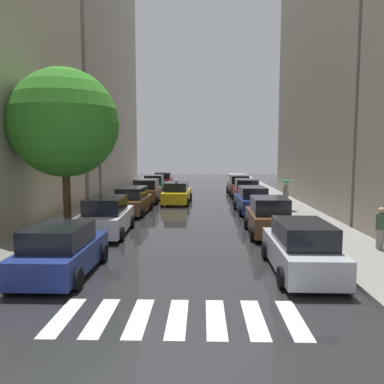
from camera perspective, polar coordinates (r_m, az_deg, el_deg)
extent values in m
cube|color=#242427|center=(31.41, 0.46, -1.16)|extent=(28.00, 72.00, 0.04)
cube|color=gray|center=(32.18, -11.19, -0.93)|extent=(3.00, 72.00, 0.15)
cube|color=gray|center=(31.95, 12.20, -1.00)|extent=(3.00, 72.00, 0.15)
cube|color=silver|center=(10.00, -18.57, -17.17)|extent=(0.45, 2.20, 0.01)
cube|color=silver|center=(9.74, -13.34, -17.65)|extent=(0.45, 2.20, 0.01)
cube|color=silver|center=(9.56, -7.85, -18.01)|extent=(0.45, 2.20, 0.01)
cube|color=silver|center=(9.46, -2.18, -18.22)|extent=(0.45, 2.20, 0.01)
cube|color=silver|center=(9.45, 3.56, -18.26)|extent=(0.45, 2.20, 0.01)
cube|color=silver|center=(9.53, 9.26, -18.12)|extent=(0.45, 2.20, 0.01)
cube|color=silver|center=(9.68, 14.81, -17.84)|extent=(0.45, 2.20, 0.01)
cube|color=#9E9384|center=(42.13, -15.16, 17.29)|extent=(6.00, 21.82, 24.59)
cube|color=#9E9384|center=(31.27, 22.17, 18.67)|extent=(6.00, 18.84, 21.96)
cube|color=navy|center=(13.02, -18.75, -9.07)|extent=(1.90, 4.29, 0.79)
cube|color=black|center=(12.66, -19.20, -6.15)|extent=(1.67, 2.36, 0.65)
cylinder|color=black|center=(14.69, -20.23, -8.44)|extent=(0.22, 0.64, 0.64)
cylinder|color=black|center=(14.10, -13.06, -8.82)|extent=(0.22, 0.64, 0.64)
cylinder|color=black|center=(12.22, -25.29, -11.56)|extent=(0.22, 0.64, 0.64)
cylinder|color=black|center=(11.51, -16.75, -12.32)|extent=(0.22, 0.64, 0.64)
cube|color=silver|center=(18.67, -12.50, -4.23)|extent=(2.00, 4.65, 0.88)
cube|color=black|center=(18.33, -12.71, -1.88)|extent=(1.71, 2.57, 0.72)
cylinder|color=black|center=(20.39, -14.13, -4.27)|extent=(0.24, 0.65, 0.64)
cylinder|color=black|center=(20.03, -8.95, -4.34)|extent=(0.24, 0.65, 0.64)
cylinder|color=black|center=(17.52, -16.52, -6.01)|extent=(0.24, 0.65, 0.64)
cylinder|color=black|center=(17.09, -10.49, -6.16)|extent=(0.24, 0.65, 0.64)
cube|color=brown|center=(24.59, -8.76, -1.78)|extent=(1.94, 4.85, 0.83)
cube|color=black|center=(24.27, -8.91, -0.08)|extent=(1.65, 2.69, 0.68)
cylinder|color=black|center=(26.36, -9.88, -1.88)|extent=(0.24, 0.65, 0.64)
cylinder|color=black|center=(26.00, -6.10, -1.93)|extent=(0.24, 0.65, 0.64)
cylinder|color=black|center=(23.33, -11.70, -2.93)|extent=(0.24, 0.65, 0.64)
cylinder|color=black|center=(22.92, -7.44, -3.01)|extent=(0.24, 0.65, 0.64)
cube|color=brown|center=(30.11, -6.71, -0.29)|extent=(1.93, 4.17, 0.88)
cube|color=black|center=(29.83, -6.79, 1.19)|extent=(1.68, 2.30, 0.72)
cylinder|color=black|center=(31.64, -7.98, -0.54)|extent=(0.23, 0.64, 0.64)
cylinder|color=black|center=(31.35, -4.62, -0.56)|extent=(0.23, 0.64, 0.64)
cylinder|color=black|center=(28.97, -8.95, -1.16)|extent=(0.23, 0.64, 0.64)
cylinder|color=black|center=(28.66, -5.29, -1.19)|extent=(0.23, 0.64, 0.64)
cube|color=#0C4C2D|center=(36.45, -5.59, 0.79)|extent=(1.79, 4.21, 0.85)
cube|color=black|center=(36.18, -5.65, 1.97)|extent=(1.57, 2.32, 0.69)
cylinder|color=black|center=(37.96, -6.67, 0.56)|extent=(0.22, 0.64, 0.64)
cylinder|color=black|center=(37.75, -4.00, 0.55)|extent=(0.22, 0.64, 0.64)
cylinder|color=black|center=(35.22, -7.29, 0.13)|extent=(0.22, 0.64, 0.64)
cylinder|color=black|center=(35.00, -4.42, 0.12)|extent=(0.22, 0.64, 0.64)
cube|color=maroon|center=(42.88, -4.33, 1.54)|extent=(2.03, 4.76, 0.79)
cube|color=black|center=(42.59, -4.36, 2.48)|extent=(1.75, 2.63, 0.65)
cylinder|color=black|center=(44.53, -5.40, 1.37)|extent=(0.24, 0.65, 0.64)
cylinder|color=black|center=(44.38, -2.94, 1.37)|extent=(0.24, 0.65, 0.64)
cylinder|color=black|center=(41.44, -5.81, 1.02)|extent=(0.24, 0.65, 0.64)
cylinder|color=black|center=(41.29, -3.16, 1.02)|extent=(0.24, 0.65, 0.64)
cube|color=#B2B7BF|center=(13.02, 15.83, -8.90)|extent=(1.80, 4.65, 0.83)
cube|color=black|center=(12.63, 16.18, -5.84)|extent=(1.58, 2.56, 0.68)
cylinder|color=black|center=(14.36, 10.86, -8.49)|extent=(0.22, 0.64, 0.64)
cylinder|color=black|center=(14.74, 17.74, -8.30)|extent=(0.22, 0.64, 0.64)
cylinder|color=black|center=(11.48, 13.27, -12.28)|extent=(0.22, 0.64, 0.64)
cylinder|color=black|center=(11.94, 21.80, -11.82)|extent=(0.22, 0.64, 0.64)
cube|color=brown|center=(18.45, 11.30, -4.33)|extent=(1.83, 4.09, 0.89)
cube|color=black|center=(18.13, 11.45, -1.93)|extent=(1.59, 2.26, 0.73)
cylinder|color=black|center=(19.70, 8.11, -4.50)|extent=(0.23, 0.64, 0.64)
cylinder|color=black|center=(19.96, 13.20, -4.47)|extent=(0.23, 0.64, 0.64)
cylinder|color=black|center=(17.08, 9.02, -6.14)|extent=(0.23, 0.64, 0.64)
cylinder|color=black|center=(17.38, 14.87, -6.06)|extent=(0.23, 0.64, 0.64)
cube|color=navy|center=(24.84, 8.86, -1.70)|extent=(1.89, 4.51, 0.83)
cube|color=black|center=(24.53, 8.97, -0.02)|extent=(1.62, 2.49, 0.68)
cylinder|color=black|center=(26.20, 6.44, -1.87)|extent=(0.24, 0.65, 0.64)
cylinder|color=black|center=(26.46, 10.24, -1.85)|extent=(0.24, 0.65, 0.64)
cylinder|color=black|center=(23.31, 7.27, -2.86)|extent=(0.24, 0.65, 0.64)
cylinder|color=black|center=(23.60, 11.52, -2.82)|extent=(0.24, 0.65, 0.64)
cube|color=maroon|center=(30.20, 8.01, -0.28)|extent=(1.91, 4.51, 0.89)
cube|color=black|center=(29.90, 8.08, 1.21)|extent=(1.65, 2.49, 0.73)
cylinder|color=black|center=(31.62, 6.11, -0.52)|extent=(0.23, 0.64, 0.64)
cylinder|color=black|center=(31.79, 9.40, -0.53)|extent=(0.23, 0.64, 0.64)
cylinder|color=black|center=(28.69, 6.46, -1.19)|extent=(0.23, 0.64, 0.64)
cylinder|color=black|center=(28.88, 10.09, -1.20)|extent=(0.23, 0.64, 0.64)
cube|color=brown|center=(35.46, 6.94, 0.64)|extent=(1.84, 4.63, 0.87)
cube|color=black|center=(35.17, 7.00, 1.89)|extent=(1.60, 2.56, 0.71)
cylinder|color=black|center=(36.91, 5.31, 0.42)|extent=(0.23, 0.64, 0.64)
cylinder|color=black|center=(37.09, 8.03, 0.41)|extent=(0.23, 0.64, 0.64)
cylinder|color=black|center=(33.90, 5.73, -0.08)|extent=(0.23, 0.64, 0.64)
cylinder|color=black|center=(34.10, 8.69, -0.08)|extent=(0.23, 0.64, 0.64)
cube|color=yellow|center=(29.08, -2.25, -0.55)|extent=(2.01, 4.73, 0.80)
cube|color=black|center=(28.78, -2.31, 0.83)|extent=(1.72, 2.62, 0.65)
cube|color=#F2EDCC|center=(28.74, -2.31, 1.65)|extent=(0.21, 0.37, 0.18)
cylinder|color=black|center=(30.73, -3.68, -0.69)|extent=(0.24, 0.65, 0.64)
cylinder|color=black|center=(30.56, -0.23, -0.71)|extent=(0.24, 0.65, 0.64)
cylinder|color=black|center=(27.71, -4.48, -1.43)|extent=(0.24, 0.65, 0.64)
cylinder|color=black|center=(27.51, -0.66, -1.46)|extent=(0.24, 0.65, 0.64)
cylinder|color=#38513D|center=(25.51, 13.73, -1.71)|extent=(0.28, 0.28, 0.79)
cylinder|color=gray|center=(25.42, 13.77, -0.13)|extent=(0.36, 0.36, 0.62)
sphere|color=tan|center=(25.38, 13.79, 0.85)|extent=(0.25, 0.25, 0.25)
cone|color=#19723F|center=(25.36, 13.81, 1.49)|extent=(1.01, 1.01, 0.20)
cylinder|color=#333338|center=(25.39, 13.79, 0.68)|extent=(0.02, 0.02, 0.72)
cylinder|color=gray|center=(16.57, 26.14, -6.30)|extent=(0.28, 0.28, 0.77)
cylinder|color=#38513D|center=(16.44, 26.26, -3.93)|extent=(0.36, 0.36, 0.61)
sphere|color=tan|center=(16.38, 26.32, -2.46)|extent=(0.24, 0.24, 0.24)
cylinder|color=#513823|center=(19.07, -18.07, -1.15)|extent=(0.36, 0.36, 2.93)
sphere|color=#338124|center=(18.98, -18.43, 9.70)|extent=(5.02, 5.02, 5.02)
cylinder|color=#595B60|center=(23.62, -13.55, 4.80)|extent=(0.16, 0.16, 6.63)
ellipsoid|color=beige|center=(23.81, -13.76, 13.17)|extent=(0.60, 0.28, 0.24)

